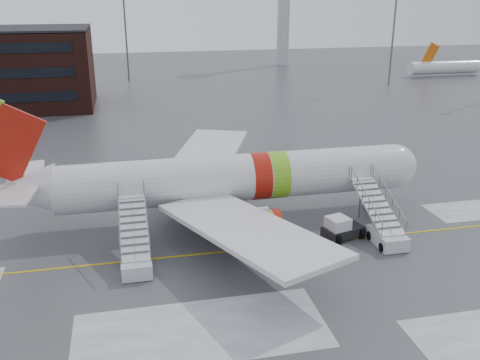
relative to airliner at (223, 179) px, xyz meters
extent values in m
plane|color=#494C4F|center=(1.93, -4.87, -3.42)|extent=(260.00, 260.00, 0.00)
cylinder|color=silver|center=(0.95, 0.00, 0.08)|extent=(28.00, 3.80, 3.80)
sphere|color=silver|center=(14.95, 0.00, 0.08)|extent=(3.80, 3.80, 3.80)
cube|color=black|center=(16.00, 0.00, 0.58)|extent=(1.09, 1.60, 0.97)
cone|color=silver|center=(-15.45, 0.00, 0.33)|extent=(5.20, 3.72, 3.72)
cube|color=#A8180C|center=(-15.55, 0.00, 3.88)|extent=(5.27, 0.30, 6.09)
cube|color=silver|center=(-15.25, 2.60, 0.98)|extent=(3.07, 4.85, 0.18)
cube|color=silver|center=(-15.25, -2.60, 0.98)|extent=(3.07, 4.85, 0.18)
cube|color=silver|center=(-0.05, 8.50, -0.52)|extent=(10.72, 15.97, 1.13)
cube|color=silver|center=(-0.05, -8.50, -0.52)|extent=(10.72, 15.97, 1.13)
cylinder|color=silver|center=(1.45, 5.20, -1.87)|extent=(3.40, 2.10, 2.10)
cylinder|color=silver|center=(1.45, -5.20, -1.87)|extent=(3.40, 2.10, 2.10)
cylinder|color=#595B60|center=(12.95, 0.00, -2.52)|extent=(0.20, 0.20, 1.80)
cylinder|color=black|center=(12.95, 0.00, -2.97)|extent=(0.90, 0.56, 0.90)
cylinder|color=black|center=(0.45, 2.40, -2.97)|extent=(0.90, 0.56, 0.90)
cylinder|color=black|center=(0.45, -2.40, -2.97)|extent=(0.90, 0.56, 0.90)
cube|color=silver|center=(10.97, -7.30, -2.87)|extent=(2.00, 3.20, 1.00)
cube|color=silver|center=(10.97, -5.20, -1.19)|extent=(1.90, 5.87, 2.52)
cube|color=silver|center=(10.97, -1.90, -0.02)|extent=(1.90, 1.40, 0.15)
cylinder|color=#595B60|center=(10.97, -2.30, -1.72)|extent=(0.16, 0.16, 3.40)
cylinder|color=black|center=(10.07, -8.30, -3.07)|extent=(0.25, 0.70, 0.70)
cylinder|color=black|center=(11.87, -6.30, -3.07)|extent=(0.25, 0.70, 0.70)
cube|color=silver|center=(-7.33, -7.30, -2.87)|extent=(2.00, 3.20, 1.00)
cube|color=silver|center=(-7.33, -5.20, -1.19)|extent=(1.90, 5.87, 2.52)
cube|color=silver|center=(-7.33, -1.90, -0.02)|extent=(1.90, 1.40, 0.15)
cylinder|color=#595B60|center=(-7.33, -2.30, -1.72)|extent=(0.16, 0.16, 3.40)
cylinder|color=black|center=(-8.23, -8.30, -3.07)|extent=(0.25, 0.70, 0.70)
cylinder|color=black|center=(-6.43, -6.30, -3.07)|extent=(0.25, 0.70, 0.70)
cube|color=black|center=(8.23, -5.44, -2.93)|extent=(3.36, 2.35, 0.76)
cube|color=silver|center=(7.71, -5.58, -2.17)|extent=(1.86, 1.86, 0.98)
cube|color=black|center=(7.71, -5.58, -1.79)|extent=(1.62, 1.70, 0.16)
cylinder|color=black|center=(7.38, -6.45, -3.04)|extent=(0.51, 0.82, 0.76)
cylinder|color=black|center=(9.48, -5.90, -3.04)|extent=(0.51, 0.82, 0.76)
cylinder|color=black|center=(6.99, -4.98, -3.04)|extent=(0.51, 0.82, 0.76)
cylinder|color=black|center=(9.09, -4.43, -3.04)|extent=(0.51, 0.82, 0.76)
cylinder|color=#B2B5BA|center=(31.93, 90.13, 10.58)|extent=(3.00, 3.00, 28.00)
cylinder|color=#595B60|center=(43.93, 57.13, 6.18)|extent=(0.36, 0.36, 19.20)
cylinder|color=#595B60|center=(-6.07, 73.13, 6.18)|extent=(0.36, 0.36, 19.20)
camera|label=1|loc=(-7.32, -39.84, 14.48)|focal=40.00mm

